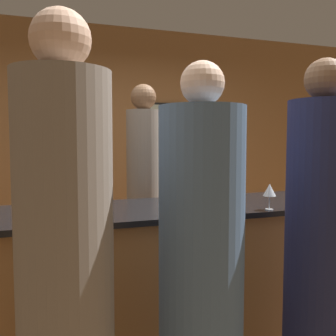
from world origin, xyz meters
The scene contains 12 objects.
back_wall centered at (0.00, 2.12, 1.40)m, with size 8.00×0.08×2.80m.
bar_counter centered at (0.00, 0.00, 0.51)m, with size 2.77×0.77×1.02m.
bartender centered at (0.01, 0.78, 0.92)m, with size 0.30×0.30×1.94m.
guest_0 centered at (-0.15, -0.83, 0.83)m, with size 0.39×0.39×1.81m.
guest_1 centered at (0.56, -0.78, 0.87)m, with size 0.37×0.37×1.88m.
guest_2 centered at (-0.75, -0.89, 0.91)m, with size 0.37×0.37×1.95m.
wine_glass_0 centered at (-0.72, -0.19, 1.13)m, with size 0.08×0.08×0.15m.
wine_glass_1 centered at (0.54, -0.33, 1.14)m, with size 0.08×0.08×0.17m.
wine_glass_2 centered at (0.15, -0.09, 1.14)m, with size 0.08×0.08×0.16m.
wine_glass_3 centered at (-0.65, -0.14, 1.13)m, with size 0.07×0.07×0.16m.
wine_glass_4 centered at (-0.53, -0.31, 1.14)m, with size 0.06×0.06×0.17m.
wine_glass_5 centered at (0.07, -0.34, 1.15)m, with size 0.06×0.06×0.18m.
Camera 1 is at (-0.82, -2.36, 1.46)m, focal length 40.00 mm.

